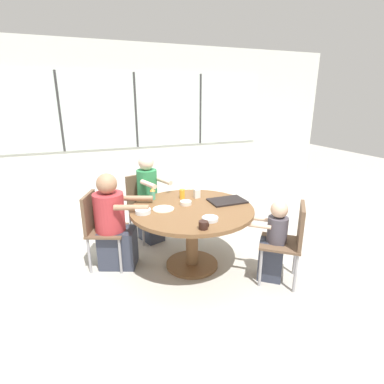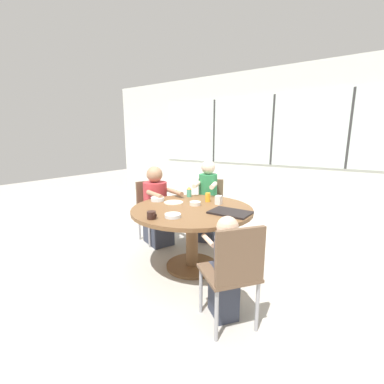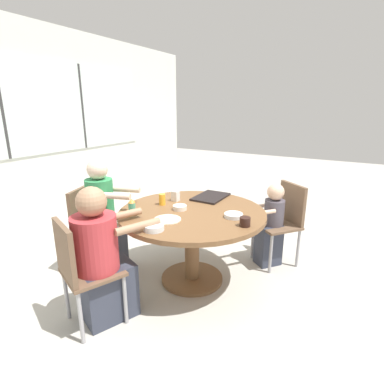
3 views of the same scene
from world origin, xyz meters
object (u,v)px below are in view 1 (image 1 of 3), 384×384
(bowl_white_shallow, at_px, (186,203))
(person_man_blue_shirt, at_px, (114,226))
(milk_carton_small, at_px, (197,193))
(chair_for_woman_green_shirt, at_px, (143,201))
(sippy_cup, at_px, (153,194))
(bowl_cereal, at_px, (143,211))
(bowl_fruit, at_px, (210,219))
(coffee_mug, at_px, (204,225))
(person_woman_green_shirt, at_px, (149,202))
(chair_for_toddler, at_px, (290,237))
(chair_for_man_blue_shirt, at_px, (99,224))
(person_toddler, at_px, (274,243))
(juice_glass, at_px, (182,194))

(bowl_white_shallow, bearing_deg, person_man_blue_shirt, 164.60)
(milk_carton_small, bearing_deg, chair_for_woman_green_shirt, 126.51)
(sippy_cup, bearing_deg, bowl_cereal, -117.47)
(bowl_white_shallow, distance_m, bowl_fruit, 0.51)
(coffee_mug, relative_size, bowl_cereal, 0.57)
(person_woman_green_shirt, distance_m, person_man_blue_shirt, 0.74)
(chair_for_toddler, bearing_deg, chair_for_man_blue_shirt, 98.45)
(bowl_fruit, bearing_deg, chair_for_man_blue_shirt, 141.93)
(person_woman_green_shirt, height_order, bowl_fruit, person_woman_green_shirt)
(person_man_blue_shirt, relative_size, bowl_white_shallow, 8.47)
(person_woman_green_shirt, bearing_deg, chair_for_man_blue_shirt, 14.40)
(chair_for_toddler, relative_size, person_man_blue_shirt, 0.79)
(chair_for_woman_green_shirt, relative_size, person_woman_green_shirt, 0.74)
(milk_carton_small, bearing_deg, person_toddler, -58.98)
(person_toddler, bearing_deg, coffee_mug, 128.32)
(chair_for_man_blue_shirt, distance_m, person_woman_green_shirt, 0.82)
(person_toddler, bearing_deg, bowl_white_shallow, 85.98)
(chair_for_man_blue_shirt, relative_size, coffee_mug, 9.28)
(chair_for_woman_green_shirt, relative_size, person_man_blue_shirt, 0.79)
(bowl_white_shallow, xyz_separation_m, bowl_fruit, (0.07, -0.51, -0.00))
(chair_for_man_blue_shirt, xyz_separation_m, person_woman_green_shirt, (0.69, 0.45, 0.03))
(person_man_blue_shirt, height_order, bowl_cereal, person_man_blue_shirt)
(coffee_mug, xyz_separation_m, sippy_cup, (-0.23, 0.98, 0.03))
(sippy_cup, bearing_deg, coffee_mug, -76.88)
(chair_for_man_blue_shirt, xyz_separation_m, sippy_cup, (0.64, 0.04, 0.27))
(person_woman_green_shirt, bearing_deg, person_toddler, 106.18)
(chair_for_woman_green_shirt, distance_m, bowl_fruit, 1.45)
(person_man_blue_shirt, height_order, bowl_fruit, person_man_blue_shirt)
(sippy_cup, bearing_deg, chair_for_toddler, -43.52)
(chair_for_woman_green_shirt, xyz_separation_m, bowl_cereal, (-0.20, -0.96, 0.22))
(chair_for_woman_green_shirt, height_order, coffee_mug, chair_for_woman_green_shirt)
(chair_for_woman_green_shirt, height_order, chair_for_man_blue_shirt, same)
(bowl_cereal, xyz_separation_m, bowl_fruit, (0.57, -0.43, -0.01))
(chair_for_toddler, relative_size, sippy_cup, 6.30)
(sippy_cup, bearing_deg, person_woman_green_shirt, 83.77)
(chair_for_toddler, bearing_deg, coffee_mug, 122.26)
(person_toddler, relative_size, milk_carton_small, 8.54)
(juice_glass, height_order, milk_carton_small, juice_glass)
(chair_for_toddler, xyz_separation_m, person_toddler, (-0.12, 0.10, -0.10))
(juice_glass, relative_size, bowl_fruit, 0.69)
(bowl_cereal, bearing_deg, juice_glass, 29.39)
(chair_for_woman_green_shirt, relative_size, sippy_cup, 6.30)
(chair_for_toddler, bearing_deg, person_woman_green_shirt, 75.21)
(person_man_blue_shirt, distance_m, coffee_mug, 1.16)
(bowl_fruit, bearing_deg, sippy_cup, 113.92)
(sippy_cup, distance_m, bowl_fruit, 0.90)
(juice_glass, distance_m, bowl_fruit, 0.74)
(bowl_cereal, bearing_deg, person_man_blue_shirt, 133.28)
(person_toddler, distance_m, sippy_cup, 1.47)
(person_toddler, xyz_separation_m, coffee_mug, (-0.79, 0.01, 0.33))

